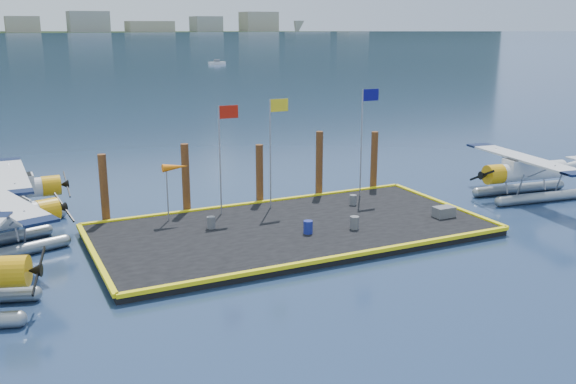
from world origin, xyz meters
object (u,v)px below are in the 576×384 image
at_px(piling_0, 104,191).
at_px(drum_3, 308,227).
at_px(flagpole_yellow, 274,137).
at_px(windsock, 175,168).
at_px(seaplane_c, 6,193).
at_px(piling_1, 186,181).
at_px(piling_2, 260,176).
at_px(piling_4, 374,162).
at_px(seaplane_d, 527,174).
at_px(piling_3, 319,166).
at_px(drum_0, 211,223).
at_px(flagpole_blue, 365,126).
at_px(drum_4, 353,200).
at_px(crate, 444,212).
at_px(drum_1, 354,223).
at_px(flagpole_red, 223,143).

bearing_deg(piling_0, drum_3, -37.56).
relative_size(flagpole_yellow, windsock, 1.99).
height_order(flagpole_yellow, windsock, flagpole_yellow).
bearing_deg(seaplane_c, piling_1, 66.46).
height_order(piling_0, piling_2, piling_0).
height_order(seaplane_c, piling_2, piling_2).
bearing_deg(windsock, piling_4, 6.75).
xyz_separation_m(seaplane_d, piling_3, (-11.94, 5.29, 0.61)).
relative_size(drum_0, piling_0, 0.15).
distance_m(seaplane_c, flagpole_blue, 20.91).
relative_size(seaplane_d, windsock, 3.21).
xyz_separation_m(seaplane_c, drum_4, (18.30, -7.04, -0.79)).
xyz_separation_m(seaplane_d, flagpole_yellow, (-15.74, 3.69, 2.97)).
height_order(drum_4, flagpole_blue, flagpole_blue).
distance_m(flagpole_blue, piling_3, 3.72).
bearing_deg(piling_2, piling_3, 0.00).
distance_m(flagpole_yellow, piling_3, 4.75).
distance_m(drum_3, crate, 8.07).
relative_size(seaplane_d, piling_4, 2.50).
distance_m(flagpole_yellow, piling_0, 9.67).
relative_size(piling_0, piling_1, 0.95).
relative_size(seaplane_c, flagpole_yellow, 1.54).
relative_size(piling_1, piling_4, 1.05).
bearing_deg(seaplane_c, crate, 61.77).
bearing_deg(crate, piling_3, 117.39).
relative_size(seaplane_d, drum_0, 16.15).
bearing_deg(drum_0, piling_1, 91.90).
relative_size(windsock, piling_1, 0.74).
xyz_separation_m(seaplane_d, flagpole_blue, (-9.75, 3.69, 3.14)).
distance_m(drum_0, windsock, 3.58).
xyz_separation_m(drum_1, piling_3, (1.72, 7.11, 1.42)).
bearing_deg(drum_3, seaplane_d, 5.16).
bearing_deg(drum_4, piling_4, 42.59).
xyz_separation_m(flagpole_yellow, windsock, (-5.73, 0.00, -1.28)).
xyz_separation_m(drum_1, piling_2, (-2.28, 7.11, 1.17)).
xyz_separation_m(seaplane_c, seaplane_d, (29.66, -9.19, 0.06)).
bearing_deg(drum_3, seaplane_c, 141.72).
relative_size(flagpole_blue, piling_0, 1.62).
relative_size(piling_1, piling_2, 1.11).
bearing_deg(drum_0, flagpole_red, 55.13).
bearing_deg(drum_0, piling_4, 17.35).
bearing_deg(flagpole_blue, piling_2, 165.52).
distance_m(flagpole_red, flagpole_yellow, 3.00).
xyz_separation_m(piling_0, piling_3, (13.00, 0.00, 0.15)).
height_order(seaplane_d, drum_1, seaplane_d).
xyz_separation_m(drum_1, flagpole_red, (-5.07, 5.51, 3.66)).
bearing_deg(piling_2, seaplane_d, -18.34).
height_order(drum_1, crate, drum_1).
bearing_deg(piling_4, drum_0, -162.65).
bearing_deg(piling_4, crate, -91.43).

